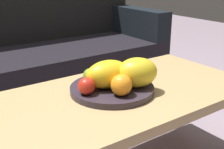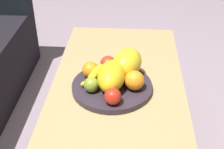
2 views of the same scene
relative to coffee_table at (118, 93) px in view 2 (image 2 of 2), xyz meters
name	(u,v)px [view 2 (image 2 of 2)]	position (x,y,z in m)	size (l,w,h in m)	color
coffee_table	(118,93)	(0.00, 0.00, 0.00)	(1.12, 0.58, 0.44)	tan
fruit_bowl	(112,87)	(-0.04, 0.02, 0.06)	(0.34, 0.34, 0.03)	#2F2631
melon_large_front	(111,76)	(-0.06, 0.02, 0.13)	(0.18, 0.11, 0.11)	yellow
melon_smaller_beside	(127,63)	(0.04, -0.04, 0.14)	(0.17, 0.12, 0.12)	yellow
orange_front	(90,70)	(0.02, 0.12, 0.11)	(0.07, 0.07, 0.07)	orange
orange_left	(134,80)	(-0.06, -0.07, 0.12)	(0.08, 0.08, 0.08)	orange
apple_front	(113,96)	(-0.16, 0.01, 0.11)	(0.07, 0.07, 0.07)	red
apple_left	(108,64)	(0.07, 0.05, 0.11)	(0.07, 0.07, 0.07)	#B6311D
apple_right	(91,85)	(-0.09, 0.10, 0.11)	(0.06, 0.06, 0.06)	olive
banana_bunch	(95,77)	(-0.03, 0.09, 0.10)	(0.16, 0.14, 0.06)	yellow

